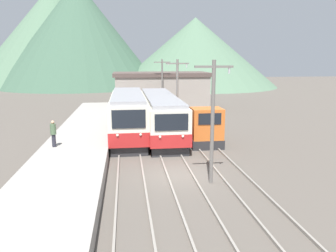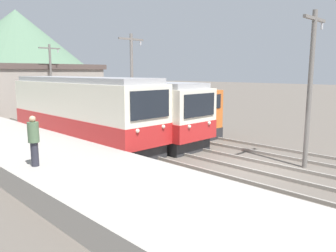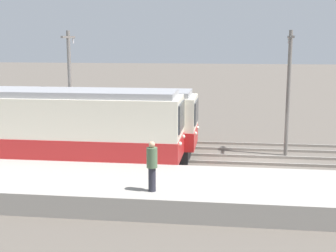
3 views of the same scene
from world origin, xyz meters
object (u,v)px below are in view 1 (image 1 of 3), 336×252
shunting_locomotive (201,127)px  catenary_mast_far (162,84)px  catenary_mast_mid (177,94)px  catenary_mast_near (213,118)px  commuter_train_center (160,117)px  person_on_platform (53,133)px  commuter_train_left (128,117)px

shunting_locomotive → catenary_mast_far: bearing=95.8°
shunting_locomotive → catenary_mast_mid: size_ratio=0.89×
catenary_mast_near → catenary_mast_far: (0.00, 23.55, 0.00)m
commuter_train_center → person_on_platform: (-7.79, -6.05, 0.15)m
commuter_train_left → catenary_mast_near: 11.95m
commuter_train_center → catenary_mast_mid: (1.51, 0.06, 1.95)m
shunting_locomotive → catenary_mast_near: (-1.49, -8.81, 2.38)m
commuter_train_left → catenary_mast_far: size_ratio=1.80×
commuter_train_left → shunting_locomotive: (5.80, -2.19, -0.55)m
catenary_mast_mid → person_on_platform: size_ratio=3.67×
commuter_train_center → catenary_mast_near: catenary_mast_near is taller
commuter_train_left → catenary_mast_far: 13.40m
commuter_train_left → shunting_locomotive: commuter_train_left is taller
commuter_train_center → person_on_platform: commuter_train_center is taller
commuter_train_left → commuter_train_center: (2.80, 0.72, -0.12)m
commuter_train_center → catenary_mast_far: 12.09m
commuter_train_left → catenary_mast_far: bearing=71.1°
commuter_train_left → person_on_platform: bearing=-133.1°
catenary_mast_far → person_on_platform: 20.24m
commuter_train_center → catenary_mast_near: size_ratio=2.17×
shunting_locomotive → catenary_mast_near: catenary_mast_near is taller
person_on_platform → catenary_mast_far: bearing=62.5°
commuter_train_left → catenary_mast_far: catenary_mast_far is taller
catenary_mast_near → catenary_mast_mid: size_ratio=1.00×
catenary_mast_mid → person_on_platform: catenary_mast_mid is taller
catenary_mast_near → catenary_mast_far: bearing=90.0°
commuter_train_center → shunting_locomotive: (3.00, -2.90, -0.44)m
commuter_train_center → person_on_platform: size_ratio=7.94×
catenary_mast_mid → person_on_platform: 11.27m
catenary_mast_mid → catenary_mast_far: size_ratio=1.00×
shunting_locomotive → catenary_mast_far: catenary_mast_far is taller
commuter_train_left → catenary_mast_near: (4.31, -11.00, 1.83)m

